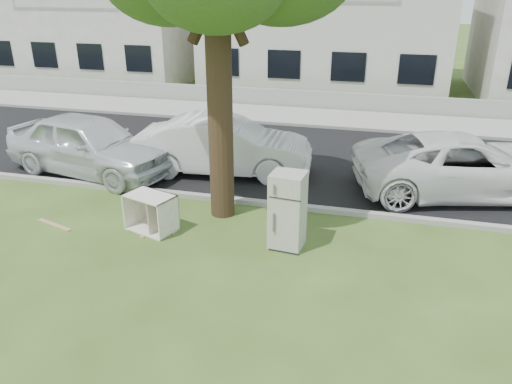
% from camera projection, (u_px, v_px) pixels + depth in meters
% --- Properties ---
extents(ground, '(120.00, 120.00, 0.00)m').
position_uv_depth(ground, '(214.00, 254.00, 9.80)').
color(ground, '#3A4E1C').
extents(road, '(120.00, 7.00, 0.01)m').
position_uv_depth(road, '(278.00, 157.00, 15.14)').
color(road, black).
rests_on(road, ground).
extents(kerb_near, '(120.00, 0.18, 0.12)m').
position_uv_depth(kerb_near, '(247.00, 204.00, 11.98)').
color(kerb_near, gray).
rests_on(kerb_near, ground).
extents(kerb_far, '(120.00, 0.18, 0.12)m').
position_uv_depth(kerb_far, '(298.00, 126.00, 18.31)').
color(kerb_far, gray).
rests_on(kerb_far, ground).
extents(sidewalk, '(120.00, 2.80, 0.01)m').
position_uv_depth(sidewalk, '(305.00, 117.00, 19.60)').
color(sidewalk, gray).
rests_on(sidewalk, ground).
extents(low_wall, '(120.00, 0.15, 0.70)m').
position_uv_depth(low_wall, '(311.00, 99.00, 20.89)').
color(low_wall, gray).
rests_on(low_wall, ground).
extents(townhouse_left, '(10.20, 8.16, 7.04)m').
position_uv_depth(townhouse_left, '(106.00, 9.00, 26.76)').
color(townhouse_left, silver).
rests_on(townhouse_left, ground).
extents(townhouse_center, '(11.22, 8.16, 7.44)m').
position_uv_depth(townhouse_center, '(330.00, 8.00, 23.93)').
color(townhouse_center, beige).
rests_on(townhouse_center, ground).
extents(fridge, '(0.70, 0.66, 1.57)m').
position_uv_depth(fridge, '(288.00, 210.00, 9.80)').
color(fridge, beige).
rests_on(fridge, ground).
extents(cabinet, '(1.18, 0.93, 0.80)m').
position_uv_depth(cabinet, '(151.00, 212.00, 10.60)').
color(cabinet, beige).
rests_on(cabinet, ground).
extents(plank_a, '(1.07, 0.20, 0.02)m').
position_uv_depth(plank_a, '(151.00, 232.00, 10.64)').
color(plank_a, '#A98152').
rests_on(plank_a, ground).
extents(plank_b, '(1.00, 0.41, 0.02)m').
position_uv_depth(plank_b, '(54.00, 225.00, 10.93)').
color(plank_b, '#A68457').
rests_on(plank_b, ground).
extents(plank_c, '(0.26, 0.86, 0.02)m').
position_uv_depth(plank_c, '(154.00, 229.00, 10.75)').
color(plank_c, tan).
rests_on(plank_c, ground).
extents(car_center, '(4.89, 2.13, 1.56)m').
position_uv_depth(car_center, '(224.00, 146.00, 13.63)').
color(car_center, silver).
rests_on(car_center, ground).
extents(car_right, '(5.84, 3.72, 1.50)m').
position_uv_depth(car_right, '(465.00, 165.00, 12.29)').
color(car_right, white).
rests_on(car_right, ground).
extents(car_left, '(5.13, 2.87, 1.65)m').
position_uv_depth(car_left, '(89.00, 144.00, 13.60)').
color(car_left, silver).
rests_on(car_left, ground).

